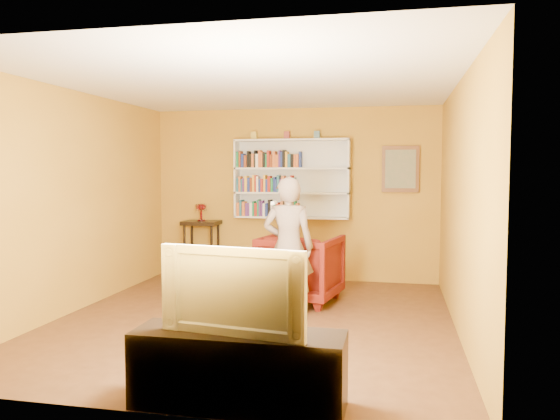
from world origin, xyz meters
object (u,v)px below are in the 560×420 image
Objects in this scene: person at (288,247)px; tv_cabinet at (239,369)px; ruby_lustre at (201,208)px; bookshelf at (292,179)px; console_table at (201,231)px; television at (238,289)px; armchair at (301,268)px.

person reaches higher than tv_cabinet.
tv_cabinet is at bearing -66.73° from ruby_lustre.
console_table is (-1.45, -0.16, -0.83)m from bookshelf.
person is at bearing 92.85° from tv_cabinet.
person is at bearing -47.57° from console_table.
television is (1.93, -4.50, 0.11)m from console_table.
person is 1.50× the size of television.
ruby_lustre is 2.31m from armchair.
person is 2.58m from tv_cabinet.
television reaches higher than console_table.
television is (1.93, -4.50, -0.25)m from ruby_lustre.
tv_cabinet is 0.59m from television.
console_table reaches higher than tv_cabinet.
tv_cabinet is at bearing -66.73° from console_table.
bookshelf reaches higher than television.
bookshelf is 1.83× the size of armchair.
person is at bearing -47.57° from ruby_lustre.
armchair is (0.38, -1.40, -1.15)m from bookshelf.
armchair is at bearing -95.07° from person.
ruby_lustre is 4.97m from tv_cabinet.
television is at bearing 0.00° from tv_cabinet.
person is at bearing 101.42° from television.
television is (0.13, -2.52, 0.05)m from person.
ruby_lustre is at bearing 113.27° from tv_cabinet.
armchair is 0.63× the size of tv_cabinet.
television is (0.10, -3.26, 0.43)m from armchair.
armchair is 3.29m from television.
television is (0.00, 0.00, 0.59)m from tv_cabinet.
bookshelf reaches higher than person.
console_table is 4.92m from tv_cabinet.
ruby_lustre reaches higher than tv_cabinet.
television is at bearing 101.99° from armchair.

